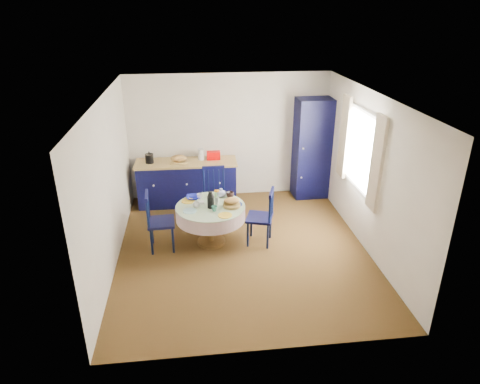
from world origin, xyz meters
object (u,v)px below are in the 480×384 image
object	(u,v)px
pantry_cabinet	(312,149)
mug_a	(197,205)
cobalt_bowl	(193,198)
chair_far	(215,194)
dining_table	(211,212)
mug_c	(230,195)
chair_left	(158,221)
kitchen_counter	(187,182)
chair_right	(262,216)
mug_d	(200,196)
mug_b	(214,209)

from	to	relation	value
pantry_cabinet	mug_a	world-z (taller)	pantry_cabinet
mug_a	cobalt_bowl	xyz separation A→B (m)	(-0.05, 0.32, -0.01)
chair_far	mug_a	distance (m)	0.94
dining_table	mug_c	distance (m)	0.48
mug_a	cobalt_bowl	bearing A→B (deg)	99.36
chair_left	pantry_cabinet	bearing A→B (deg)	-62.28
chair_left	chair_far	bearing A→B (deg)	-49.77
pantry_cabinet	mug_a	size ratio (longest dim) A/B	18.58
kitchen_counter	chair_right	distance (m)	2.11
kitchen_counter	dining_table	distance (m)	1.68
chair_left	chair_right	size ratio (longest dim) A/B	1.03
mug_a	mug_c	world-z (taller)	mug_c
cobalt_bowl	chair_far	bearing A→B (deg)	53.89
mug_a	mug_c	xyz separation A→B (m)	(0.57, 0.30, 0.01)
chair_far	pantry_cabinet	bearing A→B (deg)	22.68
chair_right	mug_d	size ratio (longest dim) A/B	10.32
mug_b	pantry_cabinet	bearing A→B (deg)	42.42
chair_left	mug_a	bearing A→B (deg)	-87.72
mug_a	mug_b	bearing A→B (deg)	-32.62
kitchen_counter	dining_table	size ratio (longest dim) A/B	1.74
mug_b	chair_left	bearing A→B (deg)	172.62
mug_b	chair_far	bearing A→B (deg)	86.56
chair_far	mug_c	distance (m)	0.64
kitchen_counter	chair_left	world-z (taller)	kitchen_counter
cobalt_bowl	kitchen_counter	bearing A→B (deg)	94.53
mug_d	cobalt_bowl	distance (m)	0.11
chair_left	chair_far	distance (m)	1.33
dining_table	mug_d	world-z (taller)	dining_table
chair_far	mug_c	xyz separation A→B (m)	(0.23, -0.55, 0.23)
cobalt_bowl	dining_table	bearing A→B (deg)	-46.35
chair_far	mug_d	size ratio (longest dim) A/B	10.75
mug_b	kitchen_counter	bearing A→B (deg)	103.41
pantry_cabinet	cobalt_bowl	world-z (taller)	pantry_cabinet
dining_table	cobalt_bowl	xyz separation A→B (m)	(-0.29, 0.30, 0.14)
kitchen_counter	mug_a	world-z (taller)	kitchen_counter
mug_b	mug_a	bearing A→B (deg)	147.38
pantry_cabinet	mug_b	bearing A→B (deg)	-139.72
dining_table	mug_c	bearing A→B (deg)	40.29
kitchen_counter	mug_c	size ratio (longest dim) A/B	15.11
chair_left	kitchen_counter	bearing A→B (deg)	-18.54
chair_right	cobalt_bowl	world-z (taller)	chair_right
dining_table	cobalt_bowl	bearing A→B (deg)	133.65
mug_c	mug_a	bearing A→B (deg)	-152.02
kitchen_counter	mug_d	distance (m)	1.37
kitchen_counter	dining_table	world-z (taller)	kitchen_counter
kitchen_counter	mug_c	distance (m)	1.55
chair_left	mug_b	bearing A→B (deg)	-100.67
mug_a	kitchen_counter	bearing A→B (deg)	95.47
pantry_cabinet	chair_right	xyz separation A→B (m)	(-1.32, -1.82, -0.52)
chair_left	chair_right	xyz separation A→B (m)	(1.69, -0.02, -0.01)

